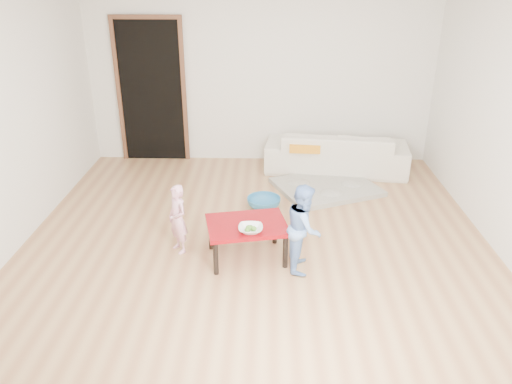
{
  "coord_description": "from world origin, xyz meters",
  "views": [
    {
      "loc": [
        0.11,
        -4.75,
        2.72
      ],
      "look_at": [
        0.0,
        -0.2,
        0.65
      ],
      "focal_mm": 35.0,
      "sensor_mm": 36.0,
      "label": 1
    }
  ],
  "objects_px": {
    "child_pink": "(178,219)",
    "child_blue": "(304,227)",
    "sofa": "(336,151)",
    "basin": "(264,203)",
    "red_table": "(247,241)",
    "bowl": "(251,229)"
  },
  "relations": [
    {
      "from": "bowl",
      "to": "child_pink",
      "type": "distance_m",
      "value": 0.81
    },
    {
      "from": "sofa",
      "to": "child_blue",
      "type": "xyz_separation_m",
      "value": [
        -0.63,
        -2.6,
        0.15
      ]
    },
    {
      "from": "sofa",
      "to": "bowl",
      "type": "height_order",
      "value": "sofa"
    },
    {
      "from": "red_table",
      "to": "child_blue",
      "type": "relative_size",
      "value": 0.89
    },
    {
      "from": "bowl",
      "to": "basin",
      "type": "xyz_separation_m",
      "value": [
        0.11,
        1.33,
        -0.36
      ]
    },
    {
      "from": "sofa",
      "to": "red_table",
      "type": "distance_m",
      "value": 2.71
    },
    {
      "from": "sofa",
      "to": "red_table",
      "type": "height_order",
      "value": "sofa"
    },
    {
      "from": "red_table",
      "to": "basin",
      "type": "relative_size",
      "value": 1.89
    },
    {
      "from": "red_table",
      "to": "bowl",
      "type": "height_order",
      "value": "bowl"
    },
    {
      "from": "red_table",
      "to": "bowl",
      "type": "relative_size",
      "value": 3.33
    },
    {
      "from": "child_pink",
      "to": "red_table",
      "type": "bearing_deg",
      "value": 41.29
    },
    {
      "from": "child_blue",
      "to": "bowl",
      "type": "bearing_deg",
      "value": 96.91
    },
    {
      "from": "red_table",
      "to": "child_blue",
      "type": "distance_m",
      "value": 0.63
    },
    {
      "from": "sofa",
      "to": "basin",
      "type": "relative_size",
      "value": 4.84
    },
    {
      "from": "sofa",
      "to": "basin",
      "type": "height_order",
      "value": "sofa"
    },
    {
      "from": "child_pink",
      "to": "basin",
      "type": "bearing_deg",
      "value": 101.13
    },
    {
      "from": "red_table",
      "to": "basin",
      "type": "xyz_separation_m",
      "value": [
        0.16,
        1.16,
        -0.13
      ]
    },
    {
      "from": "sofa",
      "to": "basin",
      "type": "bearing_deg",
      "value": 58.09
    },
    {
      "from": "child_pink",
      "to": "child_blue",
      "type": "relative_size",
      "value": 0.83
    },
    {
      "from": "child_blue",
      "to": "basin",
      "type": "height_order",
      "value": "child_blue"
    },
    {
      "from": "red_table",
      "to": "sofa",
      "type": "bearing_deg",
      "value": 64.07
    },
    {
      "from": "basin",
      "to": "red_table",
      "type": "bearing_deg",
      "value": -97.77
    }
  ]
}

